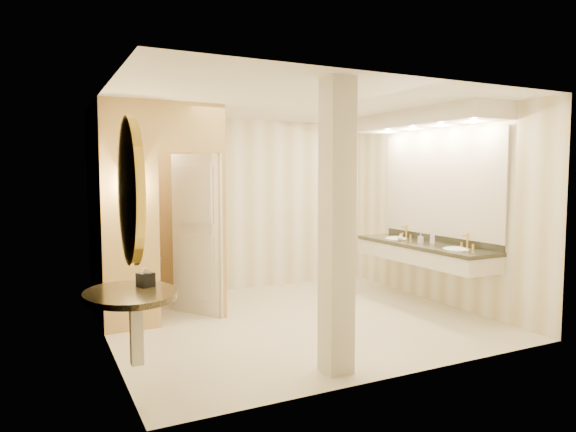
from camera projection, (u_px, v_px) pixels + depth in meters
name	position (u px, v px, depth m)	size (l,w,h in m)	color
floor	(297.00, 320.00, 6.46)	(4.50, 4.50, 0.00)	silver
ceiling	(297.00, 103.00, 6.24)	(4.50, 4.50, 0.00)	white
wall_back	(239.00, 205.00, 8.13)	(4.50, 0.02, 2.70)	white
wall_front	(401.00, 229.00, 4.56)	(4.50, 0.02, 2.70)	white
wall_left	(106.00, 221.00, 5.35)	(0.02, 4.00, 2.70)	white
wall_right	(437.00, 208.00, 7.34)	(0.02, 4.00, 2.70)	white
toilet_closet	(187.00, 209.00, 6.70)	(1.50, 1.55, 2.70)	tan
wall_sconce	(130.00, 183.00, 5.85)	(0.14, 0.14, 0.42)	gold
vanity	(426.00, 189.00, 7.12)	(0.75, 2.47, 2.09)	beige
console_shelf	(131.00, 235.00, 4.20)	(0.94, 0.94, 1.92)	black
pillar	(337.00, 228.00, 4.67)	(0.25, 0.25, 2.70)	beige
tissue_box	(146.00, 280.00, 4.40)	(0.12, 0.12, 0.12)	black
toilet	(134.00, 281.00, 6.94)	(0.43, 0.76, 0.77)	white
soap_bottle_a	(421.00, 238.00, 7.22)	(0.06, 0.06, 0.13)	beige
soap_bottle_b	(400.00, 237.00, 7.43)	(0.08, 0.08, 0.11)	silver
soap_bottle_c	(432.00, 238.00, 6.98)	(0.07, 0.07, 0.18)	#C6B28C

